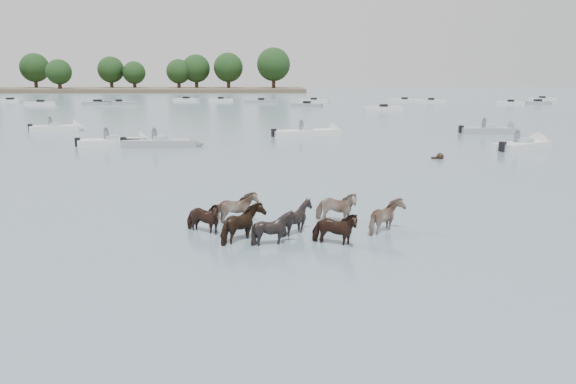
{
  "coord_description": "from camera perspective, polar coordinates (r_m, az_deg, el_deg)",
  "views": [
    {
      "loc": [
        -0.07,
        -14.67,
        4.8
      ],
      "look_at": [
        0.54,
        3.07,
        1.1
      ],
      "focal_mm": 35.28,
      "sensor_mm": 36.0,
      "label": 1
    }
  ],
  "objects": [
    {
      "name": "pony_herd",
      "position": [
        17.32,
        0.06,
        -2.88
      ],
      "size": [
        7.16,
        3.87,
        1.29
      ],
      "color": "black",
      "rests_on": "ground"
    },
    {
      "name": "motorboat_e",
      "position": [
        50.35,
        20.34,
        5.84
      ],
      "size": [
        5.23,
        1.73,
        1.92
      ],
      "rotation": [
        0.0,
        0.0,
        -0.03
      ],
      "color": "gray",
      "rests_on": "ground"
    },
    {
      "name": "motorboat_c",
      "position": [
        45.5,
        2.79,
        5.99
      ],
      "size": [
        6.12,
        3.36,
        1.92
      ],
      "rotation": [
        0.0,
        0.0,
        0.32
      ],
      "color": "silver",
      "rests_on": "ground"
    },
    {
      "name": "motorboat_b",
      "position": [
        39.27,
        -11.6,
        4.85
      ],
      "size": [
        5.62,
        1.65,
        1.92
      ],
      "rotation": [
        0.0,
        0.0,
        0.01
      ],
      "color": "gray",
      "rests_on": "ground"
    },
    {
      "name": "distant_flotilla",
      "position": [
        95.67,
        -1.73,
        9.05
      ],
      "size": [
        105.62,
        29.85,
        0.93
      ],
      "color": "gray",
      "rests_on": "ground"
    },
    {
      "name": "shoreline",
      "position": [
        178.95,
        -25.35,
        9.29
      ],
      "size": [
        160.0,
        30.0,
        1.0
      ],
      "primitive_type": "cube",
      "color": "#4C4233",
      "rests_on": "ground"
    },
    {
      "name": "treeline",
      "position": [
        176.53,
        -24.84,
        11.27
      ],
      "size": [
        150.55,
        21.29,
        12.4
      ],
      "color": "#382619",
      "rests_on": "ground"
    },
    {
      "name": "motorboat_f",
      "position": [
        53.0,
        -21.66,
        6.0
      ],
      "size": [
        4.69,
        2.59,
        1.92
      ],
      "rotation": [
        0.0,
        0.0,
        0.24
      ],
      "color": "silver",
      "rests_on": "ground"
    },
    {
      "name": "motorboat_d",
      "position": [
        40.67,
        23.1,
        4.38
      ],
      "size": [
        4.97,
        4.08,
        1.92
      ],
      "rotation": [
        0.0,
        0.0,
        0.59
      ],
      "color": "silver",
      "rests_on": "ground"
    },
    {
      "name": "ground",
      "position": [
        15.43,
        -1.63,
        -6.35
      ],
      "size": [
        400.0,
        400.0,
        0.0
      ],
      "primitive_type": "plane",
      "color": "slate",
      "rests_on": "ground"
    },
    {
      "name": "swimming_pony",
      "position": [
        33.99,
        15.0,
        3.43
      ],
      "size": [
        0.72,
        0.44,
        0.44
      ],
      "color": "black",
      "rests_on": "ground"
    },
    {
      "name": "motorboat_a",
      "position": [
        40.59,
        -16.21,
        4.84
      ],
      "size": [
        5.2,
        2.93,
        1.92
      ],
      "rotation": [
        0.0,
        0.0,
        0.28
      ],
      "color": "silver",
      "rests_on": "ground"
    }
  ]
}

